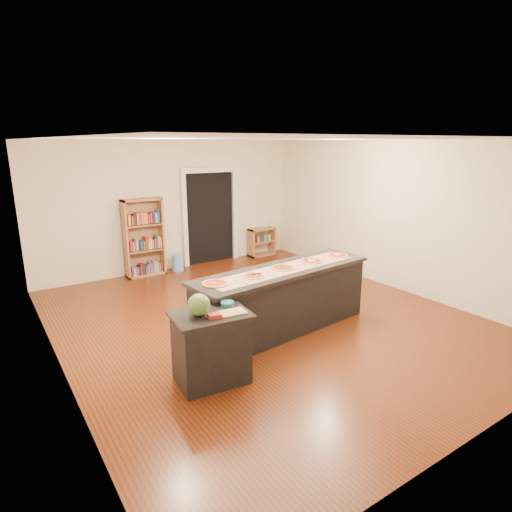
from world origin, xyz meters
TOP-DOWN VIEW (x-y plane):
  - room at (0.00, 0.00)m, footprint 6.00×7.00m
  - doorway at (0.90, 3.46)m, footprint 1.40×0.09m
  - kitchen_island at (0.01, -0.51)m, footprint 2.94×0.79m
  - side_counter at (-1.56, -1.19)m, footprint 0.88×0.64m
  - bookshelf at (-0.75, 3.30)m, footprint 0.82×0.29m
  - low_shelf at (2.24, 3.30)m, footprint 0.69×0.30m
  - waste_bin at (-0.06, 3.22)m, footprint 0.25×0.25m
  - kraft_paper at (0.01, -0.54)m, footprint 2.58×0.72m
  - watermelon at (-1.70, -1.19)m, footprint 0.26×0.26m
  - cutting_board at (-1.35, -1.34)m, footprint 0.32×0.23m
  - package_red at (-1.59, -1.35)m, footprint 0.16×0.12m
  - package_teal at (-1.29, -1.13)m, footprint 0.16×0.16m
  - pizza_a at (-1.16, -0.59)m, footprint 0.33×0.33m
  - pizza_b at (-0.57, -0.59)m, footprint 0.31×0.31m
  - pizza_c at (0.01, -0.51)m, footprint 0.34×0.34m
  - pizza_d at (0.59, -0.45)m, footprint 0.34×0.34m
  - pizza_e at (1.17, -0.42)m, footprint 0.34×0.34m

SIDE VIEW (x-z plane):
  - waste_bin at x=-0.06m, z-range 0.00..0.37m
  - low_shelf at x=2.24m, z-range 0.00..0.69m
  - side_counter at x=-1.56m, z-range 0.00..0.87m
  - kitchen_island at x=0.01m, z-range 0.00..0.97m
  - bookshelf at x=-0.75m, z-range 0.00..1.63m
  - cutting_board at x=-1.35m, z-range 0.87..0.89m
  - package_red at x=-1.59m, z-range 0.87..0.92m
  - package_teal at x=-1.29m, z-range 0.87..0.93m
  - kraft_paper at x=0.01m, z-range 0.97..0.97m
  - pizza_d at x=0.59m, z-range 0.97..0.99m
  - pizza_a at x=-1.16m, z-range 0.97..0.99m
  - pizza_b at x=-0.57m, z-range 0.97..0.99m
  - pizza_c at x=0.01m, z-range 0.97..0.99m
  - pizza_e at x=1.17m, z-range 0.97..0.99m
  - watermelon at x=-1.70m, z-range 0.87..1.12m
  - doorway at x=0.90m, z-range 0.10..2.31m
  - room at x=0.00m, z-range 0.00..2.80m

